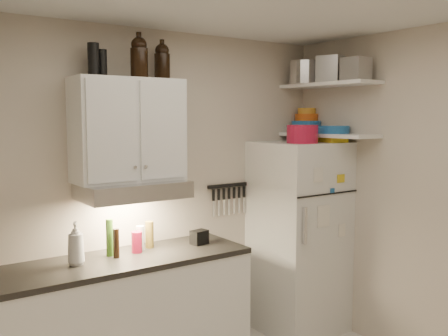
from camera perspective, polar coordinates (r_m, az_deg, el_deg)
back_wall at (r=4.05m, az=-7.87°, el=-3.00°), size 3.20×0.02×2.60m
right_wall at (r=4.04m, az=23.83°, el=-3.47°), size 0.02×3.00×2.60m
base_cabinet at (r=3.80m, az=-13.20°, el=-17.25°), size 2.10×0.60×0.88m
countertop at (r=3.64m, az=-13.37°, el=-10.57°), size 2.10×0.62×0.04m
upper_cabinet at (r=3.72m, az=-10.88°, el=4.29°), size 0.80×0.33×0.75m
range_hood at (r=3.70m, az=-10.34°, el=-2.49°), size 0.76×0.46×0.12m
fridge at (r=4.57m, az=8.53°, el=-7.74°), size 0.70×0.68×1.70m
shelf_hi at (r=4.50m, az=11.87°, el=9.30°), size 0.30×0.95×0.03m
shelf_lo at (r=4.49m, az=11.75°, el=3.70°), size 0.30×0.95×0.03m
knife_strip at (r=4.39m, az=0.45°, el=-2.00°), size 0.42×0.02×0.03m
dutch_oven at (r=4.25m, az=8.94°, el=3.85°), size 0.33×0.33×0.15m
book_stack at (r=4.44m, az=12.31°, el=3.35°), size 0.21×0.25×0.07m
spice_jar at (r=4.44m, az=8.85°, el=3.54°), size 0.07×0.07×0.09m
stock_pot at (r=4.64m, az=9.28°, el=10.70°), size 0.34×0.34×0.20m
tin_a at (r=4.46m, az=12.18°, el=10.96°), size 0.28×0.26×0.22m
tin_b at (r=4.29m, az=14.85°, el=10.86°), size 0.20×0.20×0.19m
bowl_teal at (r=4.74m, az=9.36°, el=4.69°), size 0.27×0.27×0.11m
bowl_orange at (r=4.80m, az=9.42°, el=5.74°), size 0.22×0.22×0.07m
bowl_yellow at (r=4.80m, az=9.43°, el=6.45°), size 0.17×0.17×0.05m
plates at (r=4.47m, az=12.42°, el=4.30°), size 0.31×0.31×0.07m
growler_a at (r=3.70m, az=-9.68°, el=12.42°), size 0.15×0.15×0.30m
growler_b at (r=3.91m, az=-7.08°, el=11.99°), size 0.14×0.14×0.28m
thermos_a at (r=3.71m, az=-13.75°, el=11.53°), size 0.09×0.09×0.19m
thermos_b at (r=3.66m, az=-14.69°, el=11.87°), size 0.10×0.10×0.23m
soap_bottle at (r=3.55m, az=-16.59°, el=-8.01°), size 0.17×0.17×0.33m
pepper_mill at (r=3.90m, az=-8.51°, el=-7.53°), size 0.08×0.08×0.20m
oil_bottle at (r=3.72m, az=-12.94°, el=-7.76°), size 0.06×0.06×0.27m
vinegar_bottle at (r=3.67m, az=-12.22°, el=-8.41°), size 0.05×0.05×0.21m
clear_bottle at (r=3.84m, az=-9.56°, el=-7.89°), size 0.08×0.08×0.18m
red_jar at (r=3.78m, az=-9.94°, el=-8.35°), size 0.10×0.10×0.16m
caddy at (r=3.97m, az=-2.84°, el=-7.90°), size 0.14×0.11×0.11m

